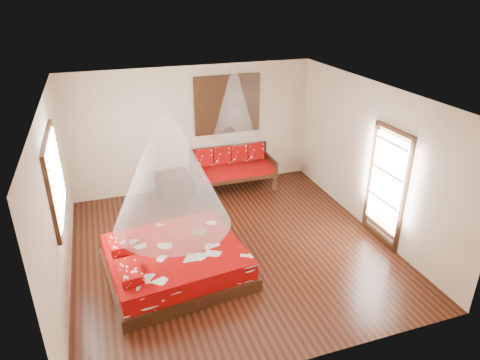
% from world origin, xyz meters
% --- Properties ---
extents(room, '(5.54, 5.54, 2.84)m').
position_xyz_m(room, '(0.00, 0.00, 1.40)').
color(room, black).
rests_on(room, ground).
extents(bed, '(2.37, 2.19, 0.64)m').
position_xyz_m(bed, '(-1.11, -0.46, 0.25)').
color(bed, black).
rests_on(bed, floor).
extents(daybed, '(1.88, 0.83, 0.96)m').
position_xyz_m(daybed, '(0.80, 2.39, 0.52)').
color(daybed, black).
rests_on(daybed, floor).
extents(storage_chest, '(0.82, 0.64, 0.52)m').
position_xyz_m(storage_chest, '(-0.59, 2.45, 0.26)').
color(storage_chest, black).
rests_on(storage_chest, floor).
extents(shutter_panel, '(1.52, 0.06, 1.32)m').
position_xyz_m(shutter_panel, '(0.80, 2.72, 1.90)').
color(shutter_panel, black).
rests_on(shutter_panel, wall_back).
extents(window_left, '(0.10, 1.74, 1.34)m').
position_xyz_m(window_left, '(-2.71, 0.20, 1.70)').
color(window_left, black).
rests_on(window_left, wall_left).
extents(glazed_door, '(0.08, 1.02, 2.16)m').
position_xyz_m(glazed_door, '(2.72, -0.60, 1.07)').
color(glazed_door, black).
rests_on(glazed_door, floor).
extents(wine_tray, '(0.28, 0.28, 0.23)m').
position_xyz_m(wine_tray, '(-0.62, -0.11, 0.56)').
color(wine_tray, brown).
rests_on(wine_tray, bed).
extents(mosquito_net_main, '(1.81, 1.81, 1.80)m').
position_xyz_m(mosquito_net_main, '(-1.09, -0.46, 1.85)').
color(mosquito_net_main, white).
rests_on(mosquito_net_main, ceiling).
extents(mosquito_net_daybed, '(0.96, 0.96, 1.50)m').
position_xyz_m(mosquito_net_daybed, '(0.80, 2.25, 2.00)').
color(mosquito_net_daybed, white).
rests_on(mosquito_net_daybed, ceiling).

